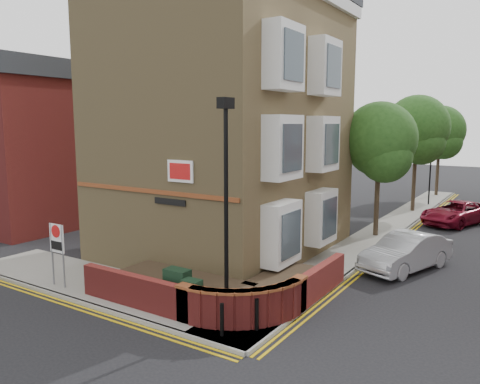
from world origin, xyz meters
The scene contains 22 objects.
ground centered at (0.00, 0.00, 0.00)m, with size 120.00×120.00×0.00m, color black.
pavement_corner centered at (-3.50, 1.50, 0.06)m, with size 13.00×3.00×0.12m, color gray.
pavement_main centered at (2.00, 16.00, 0.06)m, with size 2.00×32.00×0.12m, color gray.
kerb_side centered at (-3.50, 0.00, 0.06)m, with size 13.00×0.15×0.12m, color gray.
kerb_main_near centered at (3.00, 16.00, 0.06)m, with size 0.15×32.00×0.12m, color gray.
yellow_lines_side centered at (-3.50, -0.25, 0.01)m, with size 13.00×0.28×0.01m, color gold.
yellow_lines_main centered at (3.25, 16.00, 0.01)m, with size 0.28×32.00×0.01m, color gold.
corner_building centered at (-2.84, 8.00, 6.23)m, with size 8.95×10.40×13.60m.
garden_wall centered at (0.00, 2.50, 0.00)m, with size 6.80×6.00×1.20m, color maroon, non-canonical shape.
lamppost centered at (1.60, 1.20, 3.34)m, with size 0.25×0.50×6.30m.
utility_cabinet_large centered at (-0.30, 1.30, 0.72)m, with size 0.80×0.45×1.20m, color black.
utility_cabinet_small centered at (0.50, 1.00, 0.67)m, with size 0.55×0.40×1.10m, color black.
bollard_near centered at (2.00, 0.40, 0.57)m, with size 0.11×0.11×0.90m, color black.
bollard_far centered at (2.60, 1.20, 0.57)m, with size 0.11×0.11×0.90m, color black.
zone_sign centered at (-5.00, 0.50, 1.64)m, with size 0.72×0.07×2.20m.
side_building centered at (-15.00, 8.00, 4.55)m, with size 6.40×10.40×9.00m.
tree_near centered at (2.00, 14.05, 4.70)m, with size 3.64×3.65×6.70m.
tree_mid centered at (2.00, 22.05, 5.20)m, with size 4.03×4.03×7.42m.
tree_far centered at (2.00, 30.05, 4.91)m, with size 3.81×3.81×7.00m.
traffic_light_assembly centered at (2.40, 25.00, 2.78)m, with size 0.20×0.16×4.20m.
silver_car_near centered at (4.61, 9.28, 0.72)m, with size 1.53×4.38×1.44m, color silver.
red_car_main centered at (4.93, 19.56, 0.67)m, with size 2.22×4.81×1.34m, color maroon.
Camera 1 is at (8.79, -9.24, 5.73)m, focal length 35.00 mm.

